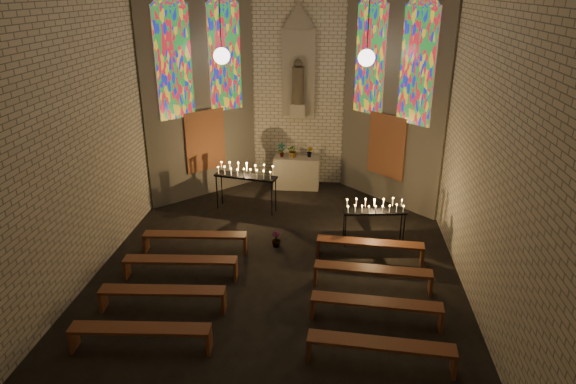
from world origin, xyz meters
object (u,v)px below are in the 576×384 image
object	(u,v)px
altar	(297,173)
votive_stand_left	(245,173)
votive_stand_right	(375,208)
aisle_flower_pot	(276,239)

from	to	relation	value
altar	votive_stand_left	bearing A→B (deg)	-124.50
votive_stand_left	votive_stand_right	xyz separation A→B (m)	(3.46, -1.75, -0.15)
aisle_flower_pot	votive_stand_left	distance (m)	2.55
aisle_flower_pot	votive_stand_left	size ratio (longest dim) A/B	0.22
aisle_flower_pot	votive_stand_right	world-z (taller)	votive_stand_right
votive_stand_right	altar	bearing A→B (deg)	113.93
altar	aisle_flower_pot	distance (m)	3.97
votive_stand_left	altar	bearing A→B (deg)	67.37
votive_stand_left	votive_stand_right	distance (m)	3.88
votive_stand_right	aisle_flower_pot	bearing A→B (deg)	-178.75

